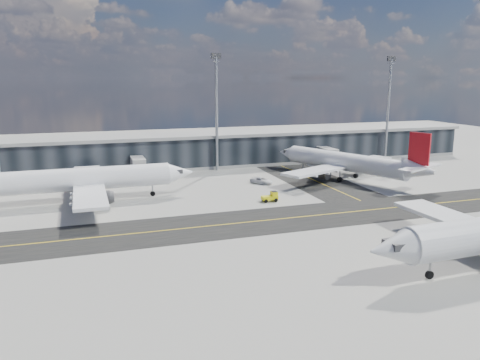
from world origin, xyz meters
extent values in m
plane|color=gray|center=(0.00, 0.00, 0.00)|extent=(300.00, 300.00, 0.00)
cube|color=black|center=(0.00, 4.00, 0.01)|extent=(180.00, 14.00, 0.02)
cube|color=black|center=(18.00, 35.00, 0.01)|extent=(14.00, 50.00, 0.02)
cube|color=yellow|center=(0.00, 4.00, 0.03)|extent=(180.00, 0.25, 0.01)
cube|color=yellow|center=(18.00, 35.00, 0.03)|extent=(0.25, 50.00, 0.01)
cube|color=black|center=(0.00, 55.00, 4.00)|extent=(150.00, 12.00, 8.00)
cube|color=gray|center=(0.00, 55.00, 8.40)|extent=(152.00, 13.00, 0.80)
cube|color=gray|center=(0.00, 55.00, 0.40)|extent=(150.00, 12.20, 0.80)
cube|color=gray|center=(-20.00, 47.00, 3.50)|extent=(3.00, 10.00, 2.40)
cylinder|color=gray|center=(-20.00, 42.00, 1.20)|extent=(0.60, 0.60, 2.40)
cube|color=gray|center=(30.00, 47.00, 3.50)|extent=(3.00, 10.00, 2.40)
cylinder|color=gray|center=(30.00, 42.00, 1.20)|extent=(0.60, 0.60, 2.40)
cylinder|color=gray|center=(0.00, 48.00, 14.00)|extent=(0.70, 0.70, 28.00)
cube|color=#2D2D30|center=(0.00, 48.00, 28.20)|extent=(2.50, 0.50, 1.40)
cylinder|color=gray|center=(50.00, 48.00, 14.00)|extent=(0.70, 0.70, 28.00)
cube|color=#2D2D30|center=(50.00, 48.00, 28.20)|extent=(2.50, 0.50, 1.40)
cylinder|color=white|center=(-32.39, 26.20, 4.35)|extent=(32.70, 4.68, 4.35)
cone|color=white|center=(-13.89, 26.38, 4.35)|extent=(5.49, 4.41, 4.35)
cube|color=white|center=(-31.31, 26.21, 3.27)|extent=(5.81, 37.06, 0.54)
cylinder|color=#2D2D30|center=(-30.28, 32.75, 2.07)|extent=(4.60, 2.55, 2.50)
cylinder|color=#2D2D30|center=(-30.15, 19.69, 2.07)|extent=(4.60, 2.55, 2.50)
cube|color=silver|center=(-30.28, 32.75, 2.94)|extent=(2.18, 0.46, 0.87)
cube|color=silver|center=(-30.15, 19.69, 2.94)|extent=(2.18, 0.46, 0.87)
cube|color=#2D2D30|center=(-14.44, 26.38, 4.79)|extent=(2.20, 2.42, 0.76)
cylinder|color=gray|center=(-19.33, 26.33, 1.31)|extent=(0.26, 0.26, 2.18)
cylinder|color=black|center=(-19.33, 26.33, 0.49)|extent=(0.98, 0.39, 0.98)
cylinder|color=black|center=(-33.51, 29.46, 0.60)|extent=(1.20, 0.56, 1.20)
cylinder|color=black|center=(-33.45, 22.92, 0.60)|extent=(1.20, 0.56, 1.20)
cylinder|color=white|center=(25.02, 28.17, 4.17)|extent=(16.35, 30.29, 4.17)
cone|color=white|center=(17.92, 44.38, 4.17)|extent=(5.90, 6.44, 4.17)
cone|color=white|center=(32.34, 11.48, 4.79)|extent=(6.32, 7.39, 4.17)
cube|color=white|center=(24.61, 29.12, 3.12)|extent=(34.52, 18.98, 0.52)
cylinder|color=#2D2D30|center=(18.47, 27.57, 1.98)|extent=(3.95, 4.97, 2.40)
cylinder|color=#2D2D30|center=(29.91, 32.58, 1.98)|extent=(3.95, 4.97, 2.40)
cube|color=silver|center=(18.47, 27.57, 2.81)|extent=(1.22, 2.07, 0.83)
cube|color=silver|center=(29.91, 32.58, 2.81)|extent=(1.22, 2.07, 0.83)
cube|color=red|center=(32.13, 11.95, 9.16)|extent=(2.18, 4.19, 6.46)
cube|color=white|center=(32.34, 11.48, 5.41)|extent=(12.62, 7.68, 0.36)
cube|color=#2D2D30|center=(18.13, 43.91, 4.58)|extent=(2.93, 2.83, 0.73)
cylinder|color=gray|center=(20.01, 39.61, 1.25)|extent=(0.33, 0.33, 2.08)
cylinder|color=black|center=(20.01, 39.61, 0.47)|extent=(0.71, 1.00, 0.94)
cylinder|color=black|center=(22.58, 25.96, 0.57)|extent=(0.94, 1.26, 1.15)
cylinder|color=black|center=(28.30, 28.47, 0.57)|extent=(0.94, 1.26, 1.15)
cone|color=silver|center=(0.40, -23.58, 4.46)|extent=(5.71, 4.63, 4.46)
cylinder|color=#2D2D30|center=(16.91, -16.36, 2.12)|extent=(4.76, 2.71, 2.56)
cube|color=silver|center=(16.91, -16.36, 3.01)|extent=(2.24, 0.52, 0.89)
cube|color=#2D2D30|center=(0.95, -23.56, 4.91)|extent=(2.31, 2.52, 0.78)
cylinder|color=gray|center=(5.97, -23.40, 1.34)|extent=(0.28, 0.28, 2.23)
cylinder|color=black|center=(5.97, -23.40, 0.50)|extent=(1.02, 0.42, 1.00)
cube|color=yellow|center=(1.19, 15.00, 0.76)|extent=(3.08, 1.49, 0.71)
cube|color=yellow|center=(2.11, 15.02, 1.43)|extent=(1.15, 1.35, 0.92)
cube|color=black|center=(2.11, 15.02, 1.78)|extent=(1.04, 1.29, 0.25)
cylinder|color=black|center=(2.20, 15.68, 0.36)|extent=(0.72, 0.27, 0.71)
cylinder|color=black|center=(2.22, 14.36, 0.36)|extent=(0.72, 0.27, 0.71)
cylinder|color=black|center=(0.16, 15.64, 0.36)|extent=(0.72, 0.27, 0.71)
cylinder|color=black|center=(0.19, 14.31, 0.36)|extent=(0.72, 0.27, 0.71)
imported|color=white|center=(5.26, 30.03, 0.72)|extent=(4.98, 5.57, 1.44)
camera|label=1|loc=(-31.01, -64.92, 22.99)|focal=35.00mm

